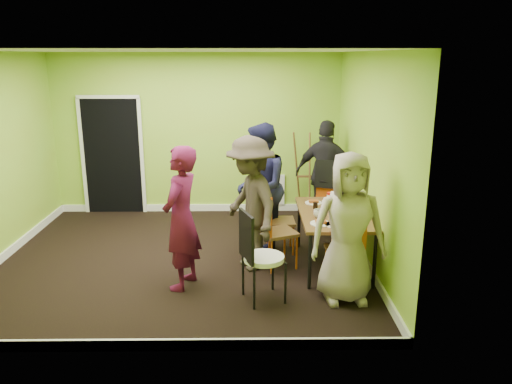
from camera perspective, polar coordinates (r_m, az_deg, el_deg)
ground at (r=7.09m, az=-8.26°, el=-7.58°), size 5.00×5.00×0.00m
room_walls at (r=6.82m, az=-8.73°, el=0.24°), size 5.04×4.54×2.82m
dining_table at (r=6.65m, az=8.91°, el=-2.78°), size 0.90×1.50×0.75m
chair_left_far at (r=7.11m, az=2.16°, el=-2.66°), size 0.42×0.41×0.97m
chair_left_near at (r=6.56m, az=1.92°, el=-3.91°), size 0.56×0.56×1.04m
chair_back_end at (r=8.00m, az=8.41°, el=1.18°), size 0.61×0.67×1.14m
chair_front_end at (r=6.02m, az=10.29°, el=-6.01°), size 0.44×0.45×1.03m
chair_bentwood at (r=5.68m, az=0.19°, el=-6.89°), size 0.54×0.53×1.08m
easel at (r=8.73m, az=6.04°, el=2.01°), size 0.60×0.57×1.50m
plate_near_left at (r=7.01m, az=6.60°, el=-1.24°), size 0.24×0.24×0.01m
plate_near_right at (r=6.17m, az=7.41°, el=-3.59°), size 0.26×0.26×0.01m
plate_far_back at (r=7.11m, az=8.45°, el=-1.06°), size 0.23×0.23×0.01m
plate_far_front at (r=6.15m, az=9.04°, el=-3.72°), size 0.26×0.26×0.01m
plate_wall_back at (r=6.78m, az=11.33°, el=-2.01°), size 0.26×0.26×0.01m
plate_wall_front at (r=6.41m, az=10.89°, el=-3.00°), size 0.22×0.22×0.01m
thermos at (r=6.66m, az=8.36°, el=-1.22°), size 0.07×0.07×0.22m
blue_bottle at (r=6.29m, az=11.07°, el=-2.52°), size 0.08×0.08×0.19m
orange_bottle at (r=6.72m, az=7.66°, el=-1.69°), size 0.03×0.03×0.08m
glass_mid at (r=6.76m, az=6.80°, el=-1.55°), size 0.06×0.06×0.08m
glass_back at (r=7.04m, az=9.37°, el=-0.90°), size 0.06×0.06×0.10m
glass_front at (r=6.18m, az=10.61°, el=-3.30°), size 0.07×0.07×0.09m
cup_a at (r=6.40m, az=7.17°, el=-2.44°), size 0.13×0.13×0.10m
cup_b at (r=6.69m, az=10.18°, el=-1.87°), size 0.09×0.09×0.08m
person_standing at (r=6.00m, az=-8.53°, el=-2.99°), size 0.58×0.73×1.75m
person_left_far at (r=7.16m, az=0.52°, el=0.57°), size 0.74×0.93×1.83m
person_left_near at (r=6.47m, az=-0.64°, el=-1.34°), size 1.07×1.31×1.77m
person_back_end at (r=8.15m, az=8.02°, el=1.98°), size 1.12×0.80×1.76m
person_front_end at (r=5.70m, az=10.48°, el=-4.10°), size 0.88×0.60×1.74m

